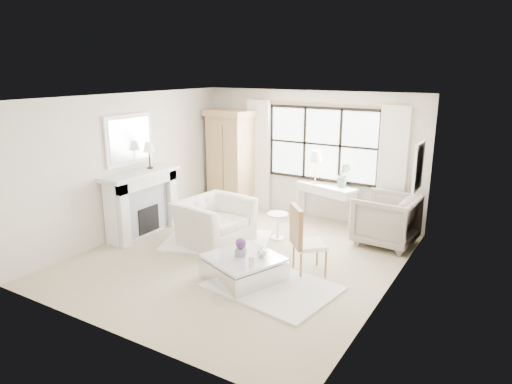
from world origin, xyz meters
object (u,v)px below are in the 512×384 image
console_table (326,203)px  coffee_table (243,268)px  club_armchair (214,221)px  armoire (231,158)px

console_table → coffee_table: console_table is taller
club_armchair → coffee_table: 1.67m
coffee_table → console_table: bearing=111.0°
armoire → coffee_table: bearing=-43.4°
console_table → coffee_table: bearing=-74.0°
console_table → club_armchair: 2.54m
armoire → club_armchair: size_ratio=1.78×
armoire → club_armchair: bearing=-53.9°
armoire → coffee_table: size_ratio=1.73×
armoire → console_table: armoire is taller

